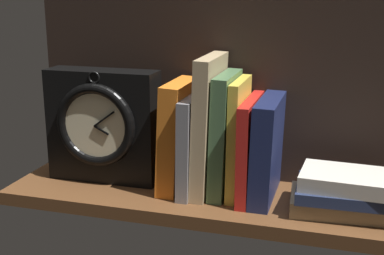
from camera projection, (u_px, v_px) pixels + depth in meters
ground_plane at (213, 199)px, 99.74cm from camera, size 78.99×22.30×2.50cm
back_panel at (227, 77)px, 103.78cm from camera, size 78.99×1.20×40.93cm
book_orange_pandolfini at (178, 135)px, 100.18cm from camera, size 4.69×14.10×20.88cm
book_gray_chess at (194, 143)px, 99.59cm from camera, size 2.61×16.15×18.42cm
book_tan_shortstories at (209, 125)px, 97.85cm from camera, size 3.63×15.07×25.83cm
book_green_romantic at (225, 134)px, 97.42cm from camera, size 3.45×13.68×22.71cm
book_yellow_seinlanguage at (239, 138)px, 96.84cm from camera, size 2.06×12.99×21.69cm
book_red_requiem at (250, 148)px, 96.68cm from camera, size 2.04×16.74×18.30cm
book_navy_bierce at (267, 149)px, 95.78cm from camera, size 4.18×16.76×18.61cm
framed_clock at (102, 125)px, 103.64cm from camera, size 22.24×7.77×22.49cm
book_stack_side at (346, 193)px, 90.32cm from camera, size 18.72×12.81×7.44cm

